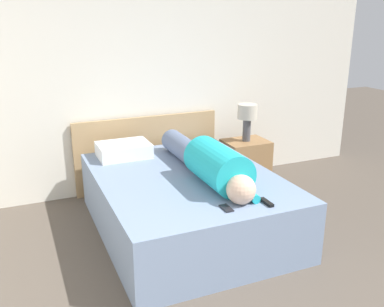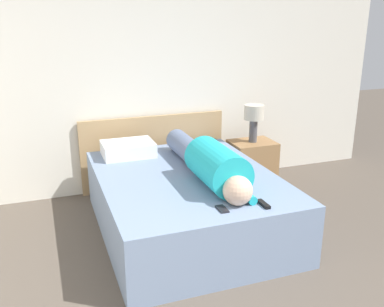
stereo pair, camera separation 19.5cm
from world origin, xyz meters
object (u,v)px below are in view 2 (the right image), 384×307
person_lying (210,163)px  pillow_near_headboard (128,149)px  cell_phone (222,209)px  nightstand (252,164)px  tv_remote (264,204)px  table_lamp (254,116)px  bed (187,202)px

person_lying → pillow_near_headboard: size_ratio=3.13×
pillow_near_headboard → cell_phone: size_ratio=3.97×
person_lying → cell_phone: person_lying is taller
cell_phone → nightstand: bearing=55.4°
pillow_near_headboard → cell_phone: 1.56m
nightstand → tv_remote: bearing=-115.0°
pillow_near_headboard → tv_remote: (0.71, -1.55, -0.06)m
pillow_near_headboard → table_lamp: bearing=1.2°
table_lamp → tv_remote: bearing=-115.0°
bed → cell_phone: size_ratio=15.23×
pillow_near_headboard → tv_remote: size_ratio=3.44×
table_lamp → cell_phone: (-1.06, -1.54, -0.29)m
nightstand → table_lamp: size_ratio=1.24×
person_lying → pillow_near_headboard: bearing=120.7°
nightstand → table_lamp: table_lamp is taller
table_lamp → cell_phone: table_lamp is taller
table_lamp → person_lying: size_ratio=0.26×
cell_phone → pillow_near_headboard: bearing=104.4°
nightstand → tv_remote: size_ratio=3.54×
nightstand → person_lying: size_ratio=0.33×
person_lying → cell_phone: bearing=-103.6°
tv_remote → table_lamp: bearing=65.0°
nightstand → tv_remote: 1.76m
nightstand → person_lying: 1.37m
bed → nightstand: bed is taller
table_lamp → pillow_near_headboard: 1.46m
person_lying → tv_remote: 0.69m
bed → person_lying: size_ratio=1.23×
table_lamp → pillow_near_headboard: table_lamp is taller
tv_remote → bed: bearing=112.5°
bed → cell_phone: (0.01, -0.77, 0.27)m
bed → nightstand: 1.32m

